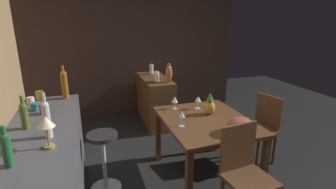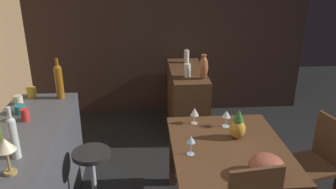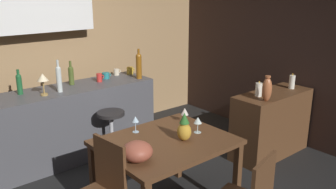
{
  "view_description": "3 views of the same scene",
  "coord_description": "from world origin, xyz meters",
  "px_view_note": "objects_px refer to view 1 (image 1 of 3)",
  "views": [
    {
      "loc": [
        -2.3,
        1.0,
        1.84
      ],
      "look_at": [
        0.43,
        0.12,
        0.97
      ],
      "focal_mm": 27.51,
      "sensor_mm": 36.0,
      "label": 1
    },
    {
      "loc": [
        -2.3,
        0.46,
        2.18
      ],
      "look_at": [
        0.47,
        0.24,
        1.07
      ],
      "focal_mm": 36.81,
      "sensor_mm": 36.0,
      "label": 2
    },
    {
      "loc": [
        -1.78,
        -2.55,
        2.08
      ],
      "look_at": [
        0.55,
        0.26,
        0.98
      ],
      "focal_mm": 38.42,
      "sensor_mm": 36.0,
      "label": 3
    }
  ],
  "objects_px": {
    "sideboard_cabinet": "(155,100)",
    "cup_cream": "(31,101)",
    "wine_glass_left": "(182,115)",
    "pillar_candle_tall": "(157,77)",
    "dining_table": "(206,127)",
    "counter_lamp": "(46,124)",
    "pillar_candle_short": "(151,69)",
    "bar_stool": "(104,161)",
    "chair_near_window": "(244,171)",
    "wine_bottle_olive": "(24,114)",
    "wine_glass_center": "(198,99)",
    "cup_teal": "(36,106)",
    "wine_bottle_amber": "(64,83)",
    "fruit_bowl": "(240,125)",
    "cup_mustard": "(40,95)",
    "wine_bottle_green": "(6,148)",
    "vase_copper": "(169,73)",
    "pineapple_centerpiece": "(210,105)",
    "wine_glass_right": "(175,100)",
    "wine_bottle_clear": "(46,118)",
    "chair_by_doorway": "(261,126)",
    "cup_red": "(43,109)"
  },
  "relations": [
    {
      "from": "sideboard_cabinet",
      "to": "cup_cream",
      "type": "relative_size",
      "value": 9.78
    },
    {
      "from": "cup_mustard",
      "to": "pillar_candle_tall",
      "type": "distance_m",
      "value": 1.79
    },
    {
      "from": "cup_mustard",
      "to": "pillar_candle_short",
      "type": "bearing_deg",
      "value": -51.95
    },
    {
      "from": "bar_stool",
      "to": "cup_red",
      "type": "xyz_separation_m",
      "value": [
        0.18,
        0.54,
        0.59
      ]
    },
    {
      "from": "wine_glass_center",
      "to": "vase_copper",
      "type": "xyz_separation_m",
      "value": [
        1.1,
        0.02,
        0.1
      ]
    },
    {
      "from": "pineapple_centerpiece",
      "to": "counter_lamp",
      "type": "relative_size",
      "value": 1.05
    },
    {
      "from": "wine_glass_right",
      "to": "cup_red",
      "type": "distance_m",
      "value": 1.47
    },
    {
      "from": "sideboard_cabinet",
      "to": "wine_bottle_olive",
      "type": "relative_size",
      "value": 3.68
    },
    {
      "from": "dining_table",
      "to": "vase_copper",
      "type": "bearing_deg",
      "value": -1.35
    },
    {
      "from": "dining_table",
      "to": "sideboard_cabinet",
      "type": "xyz_separation_m",
      "value": [
        1.81,
        0.11,
        -0.24
      ]
    },
    {
      "from": "sideboard_cabinet",
      "to": "wine_bottle_amber",
      "type": "distance_m",
      "value": 1.86
    },
    {
      "from": "fruit_bowl",
      "to": "wine_glass_left",
      "type": "bearing_deg",
      "value": 56.59
    },
    {
      "from": "wine_glass_left",
      "to": "pillar_candle_tall",
      "type": "xyz_separation_m",
      "value": [
        1.65,
        -0.19,
        0.04
      ]
    },
    {
      "from": "chair_by_doorway",
      "to": "wine_glass_right",
      "type": "distance_m",
      "value": 1.18
    },
    {
      "from": "cup_teal",
      "to": "vase_copper",
      "type": "height_order",
      "value": "vase_copper"
    },
    {
      "from": "dining_table",
      "to": "counter_lamp",
      "type": "relative_size",
      "value": 4.57
    },
    {
      "from": "bar_stool",
      "to": "wine_bottle_clear",
      "type": "relative_size",
      "value": 1.79
    },
    {
      "from": "wine_glass_center",
      "to": "wine_bottle_green",
      "type": "bearing_deg",
      "value": 119.76
    },
    {
      "from": "dining_table",
      "to": "vase_copper",
      "type": "height_order",
      "value": "vase_copper"
    },
    {
      "from": "dining_table",
      "to": "counter_lamp",
      "type": "distance_m",
      "value": 1.68
    },
    {
      "from": "wine_glass_right",
      "to": "vase_copper",
      "type": "bearing_deg",
      "value": -14.16
    },
    {
      "from": "wine_bottle_amber",
      "to": "cup_red",
      "type": "relative_size",
      "value": 3.71
    },
    {
      "from": "wine_bottle_green",
      "to": "cup_cream",
      "type": "distance_m",
      "value": 1.34
    },
    {
      "from": "wine_glass_center",
      "to": "fruit_bowl",
      "type": "xyz_separation_m",
      "value": [
        -0.77,
        -0.1,
        -0.04
      ]
    },
    {
      "from": "dining_table",
      "to": "wine_bottle_olive",
      "type": "distance_m",
      "value": 1.82
    },
    {
      "from": "sideboard_cabinet",
      "to": "chair_near_window",
      "type": "relative_size",
      "value": 1.19
    },
    {
      "from": "wine_bottle_green",
      "to": "cup_cream",
      "type": "relative_size",
      "value": 2.56
    },
    {
      "from": "wine_glass_right",
      "to": "pillar_candle_short",
      "type": "height_order",
      "value": "pillar_candle_short"
    },
    {
      "from": "vase_copper",
      "to": "pillar_candle_tall",
      "type": "bearing_deg",
      "value": 62.05
    },
    {
      "from": "cup_cream",
      "to": "pineapple_centerpiece",
      "type": "bearing_deg",
      "value": -104.58
    },
    {
      "from": "wine_glass_left",
      "to": "wine_bottle_amber",
      "type": "relative_size",
      "value": 0.4
    },
    {
      "from": "wine_glass_right",
      "to": "counter_lamp",
      "type": "bearing_deg",
      "value": 125.2
    },
    {
      "from": "wine_glass_right",
      "to": "fruit_bowl",
      "type": "relative_size",
      "value": 0.63
    },
    {
      "from": "wine_glass_left",
      "to": "vase_copper",
      "type": "relative_size",
      "value": 0.54
    },
    {
      "from": "bar_stool",
      "to": "wine_glass_right",
      "type": "xyz_separation_m",
      "value": [
        0.33,
        -0.91,
        0.49
      ]
    },
    {
      "from": "wine_glass_left",
      "to": "pillar_candle_short",
      "type": "xyz_separation_m",
      "value": [
        2.25,
        -0.25,
        0.04
      ]
    },
    {
      "from": "wine_glass_left",
      "to": "counter_lamp",
      "type": "xyz_separation_m",
      "value": [
        -0.4,
        1.21,
        0.23
      ]
    },
    {
      "from": "fruit_bowl",
      "to": "pillar_candle_short",
      "type": "xyz_separation_m",
      "value": [
        2.57,
        0.24,
        0.09
      ]
    },
    {
      "from": "vase_copper",
      "to": "wine_bottle_olive",
      "type": "bearing_deg",
      "value": 129.84
    },
    {
      "from": "bar_stool",
      "to": "pillar_candle_short",
      "type": "height_order",
      "value": "pillar_candle_short"
    },
    {
      "from": "bar_stool",
      "to": "chair_near_window",
      "type": "bearing_deg",
      "value": -124.72
    },
    {
      "from": "wine_glass_left",
      "to": "wine_bottle_amber",
      "type": "distance_m",
      "value": 1.46
    },
    {
      "from": "fruit_bowl",
      "to": "sideboard_cabinet",
      "type": "bearing_deg",
      "value": 6.87
    },
    {
      "from": "dining_table",
      "to": "cup_mustard",
      "type": "distance_m",
      "value": 1.98
    },
    {
      "from": "wine_glass_center",
      "to": "cup_teal",
      "type": "bearing_deg",
      "value": 87.6
    },
    {
      "from": "wine_bottle_green",
      "to": "cup_red",
      "type": "height_order",
      "value": "wine_bottle_green"
    },
    {
      "from": "wine_bottle_amber",
      "to": "wine_glass_left",
      "type": "bearing_deg",
      "value": -126.71
    },
    {
      "from": "chair_near_window",
      "to": "pillar_candle_tall",
      "type": "relative_size",
      "value": 4.94
    },
    {
      "from": "wine_bottle_green",
      "to": "pillar_candle_tall",
      "type": "distance_m",
      "value": 2.76
    },
    {
      "from": "chair_near_window",
      "to": "cup_cream",
      "type": "distance_m",
      "value": 2.37
    }
  ]
}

